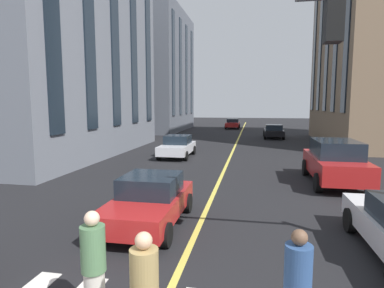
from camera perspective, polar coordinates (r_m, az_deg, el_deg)
name	(u,v)px	position (r m, az deg, el deg)	size (l,w,h in m)	color
lane_centre_line	(232,154)	(22.62, 6.98, -1.67)	(80.00, 0.16, 0.01)	#D8C64C
car_red_far	(233,124)	(45.88, 7.16, 3.59)	(4.40, 1.95, 1.37)	#B21E1E
car_red_oncoming	(150,200)	(9.36, -7.46, -9.81)	(3.90, 1.89, 1.40)	#B21E1E
car_white_parked_b	(177,146)	(20.94, -2.61, -0.40)	(3.90, 1.89, 1.40)	silver
car_red_parked_a	(335,162)	(15.13, 23.86, -2.84)	(4.70, 2.14, 1.88)	#B21E1E
car_black_trailing	(274,131)	(33.67, 14.14, 2.21)	(4.40, 1.95, 1.37)	black
pedestrian_near	(94,267)	(5.55, -16.89, -20.04)	(0.38, 0.38, 1.80)	beige
building_left_near	(58,47)	(24.33, -22.51, 15.43)	(16.78, 8.21, 14.36)	slate
building_left_far	(149,72)	(43.59, -7.48, 12.46)	(14.42, 9.18, 15.15)	#565B66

